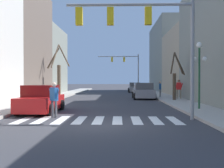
{
  "coord_description": "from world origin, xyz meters",
  "views": [
    {
      "loc": [
        0.95,
        -10.97,
        1.89
      ],
      "look_at": [
        0.02,
        26.78,
        1.35
      ],
      "focal_mm": 42.0,
      "sensor_mm": 36.0,
      "label": 1
    }
  ],
  "objects_px": {
    "pedestrian_crossing_street": "(179,87)",
    "pedestrian_on_right_sidewalk": "(160,88)",
    "traffic_signal_far": "(127,64)",
    "street_tree_left_far": "(58,73)",
    "car_parked_right_near": "(41,100)",
    "pedestrian_near_right_corner": "(54,97)",
    "car_parked_left_near": "(135,88)",
    "traffic_signal_near": "(145,29)",
    "car_parked_right_far": "(143,91)",
    "street_tree_right_mid": "(175,78)",
    "street_lamp_right_corner": "(199,61)"
  },
  "relations": [
    {
      "from": "car_parked_left_near",
      "to": "traffic_signal_near",
      "type": "bearing_deg",
      "value": 177.33
    },
    {
      "from": "traffic_signal_far",
      "to": "pedestrian_near_right_corner",
      "type": "bearing_deg",
      "value": -98.1
    },
    {
      "from": "car_parked_left_near",
      "to": "pedestrian_on_right_sidewalk",
      "type": "xyz_separation_m",
      "value": [
        1.81,
        -13.89,
        0.39
      ]
    },
    {
      "from": "street_tree_right_mid",
      "to": "street_tree_left_far",
      "type": "distance_m",
      "value": 12.85
    },
    {
      "from": "traffic_signal_near",
      "to": "street_tree_right_mid",
      "type": "relative_size",
      "value": 1.43
    },
    {
      "from": "street_lamp_right_corner",
      "to": "street_tree_left_far",
      "type": "relative_size",
      "value": 0.72
    },
    {
      "from": "street_lamp_right_corner",
      "to": "pedestrian_near_right_corner",
      "type": "bearing_deg",
      "value": -160.45
    },
    {
      "from": "street_lamp_right_corner",
      "to": "car_parked_right_far",
      "type": "height_order",
      "value": "street_lamp_right_corner"
    },
    {
      "from": "car_parked_right_near",
      "to": "car_parked_left_near",
      "type": "relative_size",
      "value": 0.97
    },
    {
      "from": "car_parked_left_near",
      "to": "pedestrian_crossing_street",
      "type": "distance_m",
      "value": 17.01
    },
    {
      "from": "pedestrian_on_right_sidewalk",
      "to": "street_lamp_right_corner",
      "type": "bearing_deg",
      "value": -166.34
    },
    {
      "from": "street_lamp_right_corner",
      "to": "car_parked_left_near",
      "type": "distance_m",
      "value": 25.72
    },
    {
      "from": "car_parked_right_far",
      "to": "street_tree_right_mid",
      "type": "height_order",
      "value": "street_tree_right_mid"
    },
    {
      "from": "car_parked_left_near",
      "to": "car_parked_right_far",
      "type": "xyz_separation_m",
      "value": [
        -0.05,
        -14.85,
        0.04
      ]
    },
    {
      "from": "car_parked_right_near",
      "to": "car_parked_right_far",
      "type": "distance_m",
      "value": 13.6
    },
    {
      "from": "traffic_signal_far",
      "to": "street_tree_left_far",
      "type": "xyz_separation_m",
      "value": [
        -8.08,
        -17.83,
        -2.11
      ]
    },
    {
      "from": "car_parked_right_far",
      "to": "pedestrian_on_right_sidewalk",
      "type": "distance_m",
      "value": 2.12
    },
    {
      "from": "street_lamp_right_corner",
      "to": "car_parked_right_near",
      "type": "distance_m",
      "value": 9.81
    },
    {
      "from": "traffic_signal_near",
      "to": "pedestrian_crossing_street",
      "type": "distance_m",
      "value": 13.57
    },
    {
      "from": "pedestrian_near_right_corner",
      "to": "traffic_signal_near",
      "type": "bearing_deg",
      "value": 31.17
    },
    {
      "from": "car_parked_left_near",
      "to": "pedestrian_near_right_corner",
      "type": "xyz_separation_m",
      "value": [
        -5.9,
        -28.43,
        0.33
      ]
    },
    {
      "from": "pedestrian_crossing_street",
      "to": "car_parked_right_near",
      "type": "bearing_deg",
      "value": 47.01
    },
    {
      "from": "traffic_signal_far",
      "to": "car_parked_left_near",
      "type": "relative_size",
      "value": 1.56
    },
    {
      "from": "traffic_signal_near",
      "to": "car_parked_right_far",
      "type": "xyz_separation_m",
      "value": [
        1.31,
        14.28,
        -3.6
      ]
    },
    {
      "from": "traffic_signal_far",
      "to": "car_parked_right_far",
      "type": "distance_m",
      "value": 20.13
    },
    {
      "from": "car_parked_left_near",
      "to": "pedestrian_on_right_sidewalk",
      "type": "bearing_deg",
      "value": -172.58
    },
    {
      "from": "street_lamp_right_corner",
      "to": "street_tree_right_mid",
      "type": "height_order",
      "value": "street_tree_right_mid"
    },
    {
      "from": "traffic_signal_near",
      "to": "street_tree_left_far",
      "type": "bearing_deg",
      "value": 116.04
    },
    {
      "from": "car_parked_right_near",
      "to": "pedestrian_near_right_corner",
      "type": "distance_m",
      "value": 2.36
    },
    {
      "from": "car_parked_right_near",
      "to": "street_tree_left_far",
      "type": "bearing_deg",
      "value": 8.88
    },
    {
      "from": "car_parked_right_near",
      "to": "pedestrian_near_right_corner",
      "type": "xyz_separation_m",
      "value": [
        1.24,
        -1.98,
        0.31
      ]
    },
    {
      "from": "car_parked_left_near",
      "to": "street_tree_left_far",
      "type": "relative_size",
      "value": 0.82
    },
    {
      "from": "street_lamp_right_corner",
      "to": "pedestrian_near_right_corner",
      "type": "distance_m",
      "value": 8.98
    },
    {
      "from": "traffic_signal_far",
      "to": "pedestrian_crossing_street",
      "type": "relative_size",
      "value": 4.0
    },
    {
      "from": "traffic_signal_far",
      "to": "street_tree_right_mid",
      "type": "xyz_separation_m",
      "value": [
        3.64,
        -23.09,
        -2.67
      ]
    },
    {
      "from": "street_lamp_right_corner",
      "to": "car_parked_left_near",
      "type": "height_order",
      "value": "street_lamp_right_corner"
    },
    {
      "from": "car_parked_right_near",
      "to": "street_tree_left_far",
      "type": "distance_m",
      "value": 13.77
    },
    {
      "from": "car_parked_right_near",
      "to": "pedestrian_near_right_corner",
      "type": "height_order",
      "value": "pedestrian_near_right_corner"
    },
    {
      "from": "street_lamp_right_corner",
      "to": "pedestrian_on_right_sidewalk",
      "type": "distance_m",
      "value": 11.79
    },
    {
      "from": "traffic_signal_near",
      "to": "street_tree_left_far",
      "type": "relative_size",
      "value": 1.07
    },
    {
      "from": "street_tree_left_far",
      "to": "street_lamp_right_corner",
      "type": "bearing_deg",
      "value": -47.19
    },
    {
      "from": "car_parked_left_near",
      "to": "street_tree_right_mid",
      "type": "bearing_deg",
      "value": -172.28
    },
    {
      "from": "street_tree_left_far",
      "to": "traffic_signal_near",
      "type": "bearing_deg",
      "value": -63.96
    },
    {
      "from": "traffic_signal_near",
      "to": "car_parked_left_near",
      "type": "bearing_deg",
      "value": 87.33
    },
    {
      "from": "traffic_signal_far",
      "to": "car_parked_right_near",
      "type": "xyz_separation_m",
      "value": [
        -5.98,
        -31.31,
        -4.0
      ]
    },
    {
      "from": "pedestrian_crossing_street",
      "to": "pedestrian_on_right_sidewalk",
      "type": "distance_m",
      "value": 3.12
    },
    {
      "from": "pedestrian_near_right_corner",
      "to": "pedestrian_on_right_sidewalk",
      "type": "height_order",
      "value": "pedestrian_near_right_corner"
    },
    {
      "from": "car_parked_right_far",
      "to": "street_tree_right_mid",
      "type": "bearing_deg",
      "value": -143.33
    },
    {
      "from": "traffic_signal_near",
      "to": "car_parked_right_far",
      "type": "bearing_deg",
      "value": 84.77
    },
    {
      "from": "pedestrian_near_right_corner",
      "to": "traffic_signal_far",
      "type": "bearing_deg",
      "value": 121.74
    }
  ]
}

